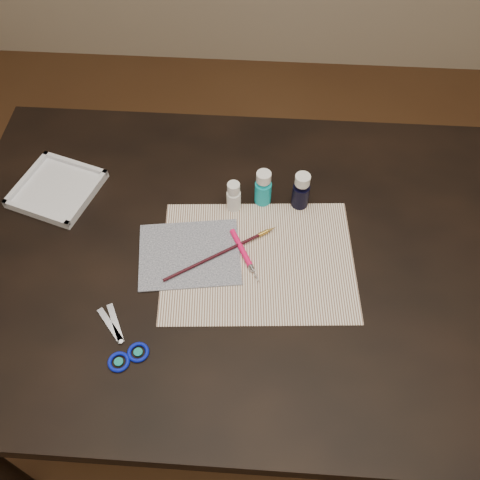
# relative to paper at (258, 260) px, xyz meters

# --- Properties ---
(ground) EXTENTS (3.50, 3.50, 0.02)m
(ground) POSITION_rel_paper_xyz_m (-0.04, 0.02, -0.76)
(ground) COLOR #422614
(ground) RESTS_ON ground
(table) EXTENTS (1.30, 0.90, 0.75)m
(table) POSITION_rel_paper_xyz_m (-0.04, 0.02, -0.38)
(table) COLOR black
(table) RESTS_ON ground
(paper) EXTENTS (0.44, 0.35, 0.00)m
(paper) POSITION_rel_paper_xyz_m (0.00, 0.00, 0.00)
(paper) COLOR white
(paper) RESTS_ON table
(canvas) EXTENTS (0.24, 0.21, 0.00)m
(canvas) POSITION_rel_paper_xyz_m (-0.15, 0.00, 0.00)
(canvas) COLOR black
(canvas) RESTS_ON paper
(paint_bottle_white) EXTENTS (0.04, 0.04, 0.08)m
(paint_bottle_white) POSITION_rel_paper_xyz_m (-0.06, 0.15, 0.04)
(paint_bottle_white) COLOR white
(paint_bottle_white) RESTS_ON table
(paint_bottle_cyan) EXTENTS (0.04, 0.04, 0.10)m
(paint_bottle_cyan) POSITION_rel_paper_xyz_m (0.00, 0.17, 0.05)
(paint_bottle_cyan) COLOR #10AABA
(paint_bottle_cyan) RESTS_ON table
(paint_bottle_navy) EXTENTS (0.05, 0.05, 0.10)m
(paint_bottle_navy) POSITION_rel_paper_xyz_m (0.09, 0.17, 0.05)
(paint_bottle_navy) COLOR black
(paint_bottle_navy) RESTS_ON table
(paintbrush) EXTENTS (0.24, 0.17, 0.01)m
(paintbrush) POSITION_rel_paper_xyz_m (-0.08, 0.01, 0.01)
(paintbrush) COLOR black
(paintbrush) RESTS_ON canvas
(craft_knife) EXTENTS (0.08, 0.14, 0.01)m
(craft_knife) POSITION_rel_paper_xyz_m (-0.03, 0.00, 0.01)
(craft_knife) COLOR #FD115B
(craft_knife) RESTS_ON paper
(scissors) EXTENTS (0.17, 0.18, 0.01)m
(scissors) POSITION_rel_paper_xyz_m (-0.27, -0.20, 0.00)
(scissors) COLOR silver
(scissors) RESTS_ON table
(palette_tray) EXTENTS (0.23, 0.23, 0.02)m
(palette_tray) POSITION_rel_paper_xyz_m (-0.49, 0.17, 0.01)
(palette_tray) COLOR silver
(palette_tray) RESTS_ON table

